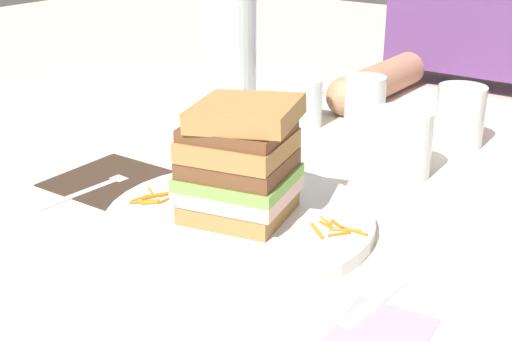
{
  "coord_description": "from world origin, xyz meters",
  "views": [
    {
      "loc": [
        0.41,
        -0.52,
        0.33
      ],
      "look_at": [
        0.01,
        0.03,
        0.05
      ],
      "focal_mm": 48.49,
      "sensor_mm": 36.0,
      "label": 1
    }
  ],
  "objects": [
    {
      "name": "ground_plane",
      "position": [
        0.0,
        0.0,
        0.0
      ],
      "size": [
        3.0,
        3.0,
        0.0
      ],
      "primitive_type": "plane",
      "color": "beige"
    },
    {
      "name": "sandwich",
      "position": [
        0.01,
        0.0,
        0.07
      ],
      "size": [
        0.13,
        0.13,
        0.12
      ],
      "color": "#A87A42",
      "rests_on": "main_plate"
    },
    {
      "name": "main_plate",
      "position": [
        0.01,
        0.0,
        0.01
      ],
      "size": [
        0.29,
        0.29,
        0.01
      ],
      "primitive_type": "cylinder",
      "color": "white",
      "rests_on": "ground_plane"
    },
    {
      "name": "carrot_shred_3",
      "position": [
        -0.11,
        -0.02,
        0.02
      ],
      "size": [
        0.02,
        0.02,
        0.0
      ],
      "primitive_type": "cylinder",
      "rotation": [
        0.0,
        1.57,
        2.53
      ],
      "color": "orange",
      "rests_on": "main_plate"
    },
    {
      "name": "carrot_shred_5",
      "position": [
        -0.09,
        -0.02,
        0.02
      ],
      "size": [
        0.01,
        0.02,
        0.0
      ],
      "primitive_type": "cylinder",
      "rotation": [
        0.0,
        1.57,
        4.33
      ],
      "color": "orange",
      "rests_on": "main_plate"
    },
    {
      "name": "carrot_shred_4",
      "position": [
        -0.1,
        -0.03,
        0.02
      ],
      "size": [
        0.01,
        0.02,
        0.0
      ],
      "primitive_type": "cylinder",
      "rotation": [
        0.0,
        1.57,
        4.53
      ],
      "color": "orange",
      "rests_on": "main_plate"
    },
    {
      "name": "knife",
      "position": [
        0.2,
        -0.0,
        0.0
      ],
      "size": [
        0.03,
        0.2,
        0.0
      ],
      "color": "silver",
      "rests_on": "ground_plane"
    },
    {
      "name": "carrot_shred_1",
      "position": [
        -0.09,
        -0.04,
        0.02
      ],
      "size": [
        0.03,
        0.03,
        0.0
      ],
      "primitive_type": "cylinder",
      "rotation": [
        0.0,
        1.57,
        3.94
      ],
      "color": "orange",
      "rests_on": "main_plate"
    },
    {
      "name": "carrot_shred_12",
      "position": [
        0.12,
        0.03,
        0.02
      ],
      "size": [
        0.03,
        0.02,
        0.0
      ],
      "primitive_type": "cylinder",
      "rotation": [
        0.0,
        1.57,
        3.67
      ],
      "color": "orange",
      "rests_on": "main_plate"
    },
    {
      "name": "carrot_shred_14",
      "position": [
        0.12,
        0.02,
        0.02
      ],
      "size": [
        0.02,
        0.02,
        0.0
      ],
      "primitive_type": "cylinder",
      "rotation": [
        0.0,
        1.57,
        4.05
      ],
      "color": "orange",
      "rests_on": "main_plate"
    },
    {
      "name": "empty_tumbler_2",
      "position": [
        -0.05,
        0.4,
        0.04
      ],
      "size": [
        0.06,
        0.06,
        0.07
      ],
      "primitive_type": "cylinder",
      "color": "silver",
      "rests_on": "ground_plane"
    },
    {
      "name": "carrot_shred_10",
      "position": [
        0.11,
        0.04,
        0.02
      ],
      "size": [
        0.02,
        0.01,
        0.0
      ],
      "primitive_type": "cylinder",
      "rotation": [
        0.0,
        1.57,
        2.64
      ],
      "color": "orange",
      "rests_on": "main_plate"
    },
    {
      "name": "empty_tumbler_1",
      "position": [
        -0.12,
        0.33,
        0.04
      ],
      "size": [
        0.06,
        0.06,
        0.07
      ],
      "primitive_type": "cylinder",
      "color": "silver",
      "rests_on": "ground_plane"
    },
    {
      "name": "carrot_shred_0",
      "position": [
        -0.08,
        -0.02,
        0.02
      ],
      "size": [
        0.0,
        0.03,
        0.0
      ],
      "primitive_type": "cylinder",
      "rotation": [
        0.0,
        1.57,
        4.66
      ],
      "color": "orange",
      "rests_on": "main_plate"
    },
    {
      "name": "napkin_dark",
      "position": [
        -0.19,
        0.01,
        0.0
      ],
      "size": [
        0.14,
        0.13,
        0.0
      ],
      "primitive_type": "cube",
      "rotation": [
        0.0,
        0.0,
        0.02
      ],
      "color": "#38281E",
      "rests_on": "ground_plane"
    },
    {
      "name": "empty_tumbler_0",
      "position": [
        0.1,
        0.38,
        0.04
      ],
      "size": [
        0.07,
        0.07,
        0.09
      ],
      "primitive_type": "cylinder",
      "color": "silver",
      "rests_on": "ground_plane"
    },
    {
      "name": "juice_glass",
      "position": [
        0.08,
        0.24,
        0.04
      ],
      "size": [
        0.07,
        0.07,
        0.08
      ],
      "color": "white",
      "rests_on": "ground_plane"
    },
    {
      "name": "napkin_pink",
      "position": [
        0.22,
        -0.09,
        0.0
      ],
      "size": [
        0.08,
        0.1,
        0.0
      ],
      "primitive_type": "cube",
      "rotation": [
        0.0,
        0.0,
        0.1
      ],
      "color": "pink",
      "rests_on": "ground_plane"
    },
    {
      "name": "carrot_shred_9",
      "position": [
        0.1,
        0.03,
        0.02
      ],
      "size": [
        0.02,
        0.01,
        0.0
      ],
      "primitive_type": "cylinder",
      "rotation": [
        0.0,
        1.57,
        6.02
      ],
      "color": "orange",
      "rests_on": "main_plate"
    },
    {
      "name": "carrot_shred_2",
      "position": [
        -0.09,
        -0.01,
        0.02
      ],
      "size": [
        0.02,
        0.02,
        0.0
      ],
      "primitive_type": "cylinder",
      "rotation": [
        0.0,
        1.57,
        1.0
      ],
      "color": "orange",
      "rests_on": "main_plate"
    },
    {
      "name": "water_bottle",
      "position": [
        -0.19,
        0.25,
        0.14
      ],
      "size": [
        0.08,
        0.08,
        0.31
      ],
      "color": "silver",
      "rests_on": "ground_plane"
    },
    {
      "name": "carrot_shred_11",
      "position": [
        0.13,
        0.04,
        0.02
      ],
      "size": [
        0.03,
        0.0,
        0.0
      ],
      "primitive_type": "cylinder",
      "rotation": [
        0.0,
        1.57,
        6.26
      ],
      "color": "orange",
      "rests_on": "main_plate"
    },
    {
      "name": "carrot_shred_8",
      "position": [
        0.09,
        0.04,
        0.02
      ],
      "size": [
        0.02,
        0.01,
        0.0
      ],
      "primitive_type": "cylinder",
      "rotation": [
        0.0,
        1.57,
        2.69
      ],
      "color": "orange",
      "rests_on": "main_plate"
    },
    {
      "name": "carrot_shred_7",
      "position": [
        -0.08,
        -0.01,
        0.02
      ],
      "size": [
        0.01,
        0.03,
        0.0
      ],
      "primitive_type": "cylinder",
      "rotation": [
        0.0,
        1.57,
        4.39
      ],
      "color": "orange",
      "rests_on": "main_plate"
    },
    {
      "name": "carrot_shred_6",
      "position": [
        -0.09,
        -0.04,
        0.02
      ],
      "size": [
        0.02,
        0.02,
        0.0
      ],
      "primitive_type": "cylinder",
      "rotation": [
        0.0,
        1.57,
        0.77
      ],
      "color": "orange",
      "rests_on": "main_plate"
    },
    {
      "name": "carrot_shred_13",
      "position": [
        0.1,
        0.01,
        0.02
      ],
      "size": [
        0.03,
        0.02,
        0.0
      ],
      "primitive_type": "cylinder",
      "rotation": [
        0.0,
        1.57,
        2.47
      ],
      "color": "orange",
      "rests_on": "main_plate"
    },
    {
      "name": "fork",
      "position": [
        -0.19,
        -0.02,
        0.0
      ],
      "size": [
        0.03,
        0.17,
        0.0
      ],
      "color": "silver",
      "rests_on": "napkin_dark"
    }
  ]
}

